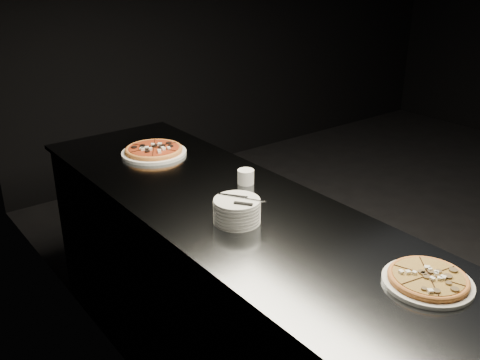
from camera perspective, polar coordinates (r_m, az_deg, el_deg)
floor at (r=4.16m, az=23.53°, el=-6.08°), size 5.00×5.00×0.00m
wall_left at (r=1.90m, az=-10.14°, el=7.74°), size 0.02×5.00×2.80m
wall_back at (r=5.33m, az=1.47°, el=17.70°), size 5.00×0.02×2.80m
counter at (r=2.48m, az=-0.88°, el=-12.16°), size 0.74×2.44×0.92m
pizza_mushroom at (r=1.82m, az=19.41°, el=-9.96°), size 0.29×0.29×0.03m
pizza_tomato at (r=2.83m, az=-9.17°, el=3.12°), size 0.34×0.34×0.04m
plate_stack at (r=2.08m, az=-0.34°, el=-3.29°), size 0.18×0.18×0.10m
cutlery at (r=2.05m, az=0.06°, el=-2.12°), size 0.09×0.19×0.01m
ramekin at (r=2.43m, az=0.62°, el=0.40°), size 0.08×0.08×0.07m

